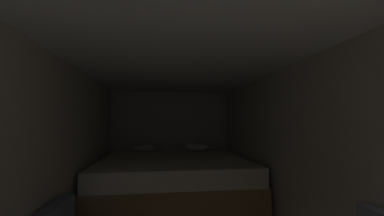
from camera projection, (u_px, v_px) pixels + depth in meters
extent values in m
cube|color=beige|center=(171.00, 141.00, 4.86)|extent=(2.52, 0.05, 2.05)
cube|color=beige|center=(52.00, 163.00, 2.20)|extent=(0.05, 4.99, 2.05)
cube|color=beige|center=(295.00, 158.00, 2.53)|extent=(0.05, 4.99, 2.05)
cube|color=white|center=(182.00, 59.00, 2.43)|extent=(2.52, 4.99, 0.05)
cube|color=#9E7247|center=(174.00, 192.00, 3.72)|extent=(2.30, 2.06, 0.59)
cube|color=beige|center=(174.00, 166.00, 3.75)|extent=(2.26, 2.02, 0.25)
ellipsoid|color=white|center=(145.00, 148.00, 4.52)|extent=(0.46, 0.28, 0.15)
ellipsoid|color=white|center=(197.00, 147.00, 4.66)|extent=(0.46, 0.28, 0.15)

